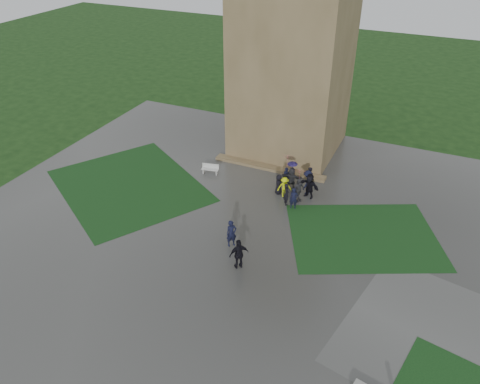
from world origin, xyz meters
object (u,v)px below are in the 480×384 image
at_px(bench, 210,169).
at_px(pedestrian_mid, 231,233).
at_px(pedestrian_near, 239,254).
at_px(tower, 294,39).

bearing_deg(bench, pedestrian_mid, -66.27).
xyz_separation_m(bench, pedestrian_mid, (5.23, -7.31, 0.49)).
bearing_deg(pedestrian_mid, pedestrian_near, -98.66).
bearing_deg(pedestrian_near, bench, -98.22).
height_order(tower, pedestrian_near, tower).
height_order(pedestrian_mid, pedestrian_near, pedestrian_near).
xyz_separation_m(tower, pedestrian_mid, (1.35, -14.21, -8.10)).
relative_size(tower, pedestrian_near, 9.29).
bearing_deg(pedestrian_near, pedestrian_mid, -97.11).
height_order(tower, bench, tower).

